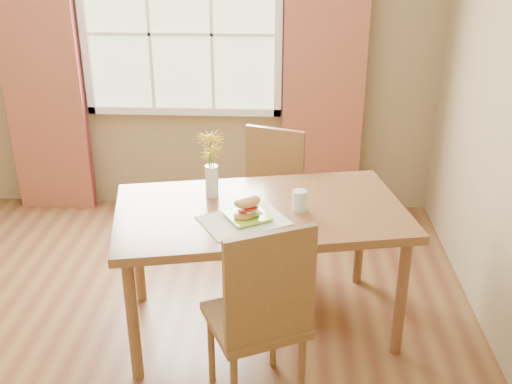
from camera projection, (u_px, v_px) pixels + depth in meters
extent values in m
cube|color=brown|center=(143.00, 335.00, 3.68)|extent=(4.20, 3.80, 0.02)
cube|color=#907C56|center=(182.00, 52.00, 4.86)|extent=(4.20, 0.02, 2.70)
cube|color=#ABBC8E|center=(181.00, 34.00, 4.78)|extent=(1.50, 0.02, 1.20)
cube|color=white|center=(184.00, 111.00, 5.01)|extent=(1.62, 0.04, 0.06)
cube|color=white|center=(84.00, 34.00, 4.78)|extent=(0.06, 0.04, 1.32)
cube|color=white|center=(278.00, 35.00, 4.71)|extent=(0.06, 0.04, 1.32)
cube|color=white|center=(180.00, 34.00, 4.75)|extent=(1.50, 0.03, 0.02)
cube|color=maroon|center=(42.00, 84.00, 4.90)|extent=(0.65, 0.08, 2.20)
cube|color=maroon|center=(324.00, 88.00, 4.80)|extent=(0.65, 0.08, 2.20)
cube|color=brown|center=(261.00, 212.00, 3.46)|extent=(1.81, 1.24, 0.05)
cylinder|color=brown|center=(133.00, 321.00, 3.18)|extent=(0.07, 0.07, 0.76)
cylinder|color=brown|center=(401.00, 297.00, 3.38)|extent=(0.07, 0.07, 0.76)
cylinder|color=brown|center=(138.00, 250.00, 3.87)|extent=(0.07, 0.07, 0.76)
cylinder|color=brown|center=(360.00, 234.00, 4.07)|extent=(0.07, 0.07, 0.76)
cube|color=brown|center=(255.00, 320.00, 3.02)|extent=(0.59, 0.59, 0.04)
cube|color=brown|center=(271.00, 289.00, 2.72)|extent=(0.42, 0.22, 0.57)
cylinder|color=brown|center=(301.00, 373.00, 3.03)|extent=(0.04, 0.04, 0.46)
cylinder|color=brown|center=(211.00, 347.00, 3.21)|extent=(0.04, 0.04, 0.46)
cylinder|color=brown|center=(273.00, 331.00, 3.34)|extent=(0.04, 0.04, 0.46)
cube|color=brown|center=(264.00, 215.00, 4.16)|extent=(0.55, 0.55, 0.04)
cube|color=brown|center=(275.00, 166.00, 4.20)|extent=(0.42, 0.18, 0.55)
cylinder|color=brown|center=(232.00, 251.00, 4.17)|extent=(0.04, 0.04, 0.44)
cylinder|color=brown|center=(278.00, 261.00, 4.05)|extent=(0.04, 0.04, 0.44)
cylinder|color=brown|center=(251.00, 230.00, 4.46)|extent=(0.04, 0.04, 0.44)
cylinder|color=brown|center=(295.00, 238.00, 4.34)|extent=(0.04, 0.04, 0.44)
cube|color=#B7C1A4|center=(244.00, 221.00, 3.30)|extent=(0.55, 0.51, 0.01)
cube|color=#A0DC37|center=(247.00, 217.00, 3.32)|extent=(0.30, 0.30, 0.01)
ellipsoid|color=#CF8D46|center=(247.00, 214.00, 3.29)|extent=(0.20, 0.19, 0.04)
ellipsoid|color=#4C8C2D|center=(255.00, 213.00, 3.27)|extent=(0.09, 0.06, 0.01)
cylinder|color=red|center=(246.00, 208.00, 3.28)|extent=(0.09, 0.09, 0.01)
cylinder|color=red|center=(251.00, 207.00, 3.28)|extent=(0.08, 0.08, 0.01)
ellipsoid|color=#CF8D46|center=(247.00, 202.00, 3.26)|extent=(0.20, 0.19, 0.06)
cylinder|color=silver|center=(300.00, 201.00, 3.40)|extent=(0.08, 0.08, 0.12)
cylinder|color=silver|center=(299.00, 202.00, 3.40)|extent=(0.07, 0.07, 0.10)
cylinder|color=silver|center=(212.00, 181.00, 3.56)|extent=(0.08, 0.08, 0.20)
cylinder|color=silver|center=(212.00, 189.00, 3.58)|extent=(0.07, 0.07, 0.10)
cylinder|color=#3D7028|center=(211.00, 168.00, 3.53)|extent=(0.01, 0.01, 0.37)
cylinder|color=#3D7028|center=(214.00, 173.00, 3.53)|extent=(0.01, 0.01, 0.30)
cylinder|color=#3D7028|center=(210.00, 175.00, 3.56)|extent=(0.01, 0.01, 0.26)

